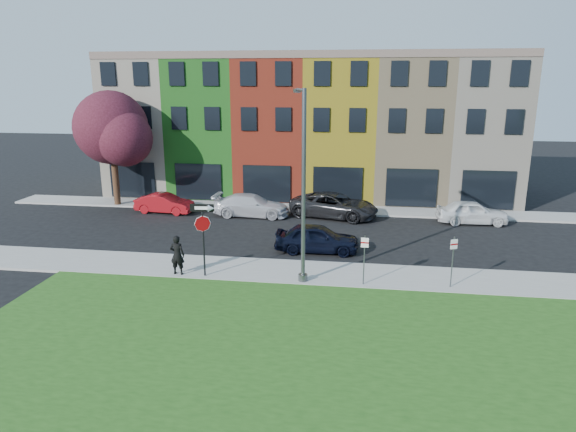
% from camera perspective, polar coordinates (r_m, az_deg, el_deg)
% --- Properties ---
extents(ground, '(120.00, 120.00, 0.00)m').
position_cam_1_polar(ground, '(20.83, 3.21, -9.55)').
color(ground, black).
rests_on(ground, ground).
extents(sidewalk_near, '(40.00, 3.00, 0.12)m').
position_cam_1_polar(sidewalk_near, '(23.52, 8.76, -6.61)').
color(sidewalk_near, gray).
rests_on(sidewalk_near, ground).
extents(sidewalk_far, '(40.00, 2.40, 0.12)m').
position_cam_1_polar(sidewalk_far, '(35.26, 0.50, 0.87)').
color(sidewalk_far, gray).
rests_on(sidewalk_far, ground).
extents(rowhouse_block, '(30.00, 10.12, 10.00)m').
position_cam_1_polar(rowhouse_block, '(40.45, 2.42, 9.76)').
color(rowhouse_block, beige).
rests_on(rowhouse_block, ground).
extents(stop_sign, '(1.05, 0.13, 3.30)m').
position_cam_1_polar(stop_sign, '(22.70, -9.46, -1.04)').
color(stop_sign, black).
rests_on(stop_sign, sidewalk_near).
extents(man, '(0.70, 0.50, 1.82)m').
position_cam_1_polar(man, '(23.54, -12.20, -4.24)').
color(man, black).
rests_on(man, sidewalk_near).
extents(sedan_near, '(1.90, 4.37, 1.46)m').
position_cam_1_polar(sedan_near, '(26.43, 3.23, -2.47)').
color(sedan_near, black).
rests_on(sedan_near, ground).
extents(parked_car_red, '(2.11, 4.17, 1.29)m').
position_cam_1_polar(parked_car_red, '(35.11, -13.54, 1.37)').
color(parked_car_red, maroon).
rests_on(parked_car_red, ground).
extents(parked_car_silver, '(2.13, 4.96, 1.42)m').
position_cam_1_polar(parked_car_silver, '(33.40, -4.10, 1.19)').
color(parked_car_silver, silver).
rests_on(parked_car_silver, ground).
extents(parked_car_dark, '(5.31, 6.87, 1.56)m').
position_cam_1_polar(parked_car_dark, '(33.16, 5.15, 1.19)').
color(parked_car_dark, black).
rests_on(parked_car_dark, ground).
extents(parked_car_white, '(2.17, 4.43, 1.45)m').
position_cam_1_polar(parked_car_white, '(33.54, 19.78, 0.41)').
color(parked_car_white, white).
rests_on(parked_car_white, ground).
extents(street_lamp, '(0.95, 2.52, 8.18)m').
position_cam_1_polar(street_lamp, '(21.58, 1.66, 3.21)').
color(street_lamp, '#4E5153').
rests_on(street_lamp, sidewalk_near).
extents(parking_sign_a, '(0.32, 0.09, 2.18)m').
position_cam_1_polar(parking_sign_a, '(21.98, 8.48, -4.20)').
color(parking_sign_a, '#4E5153').
rests_on(parking_sign_a, sidewalk_near).
extents(parking_sign_b, '(0.30, 0.17, 2.21)m').
position_cam_1_polar(parking_sign_b, '(22.54, 17.86, -4.25)').
color(parking_sign_b, '#4E5153').
rests_on(parking_sign_b, sidewalk_near).
extents(tree_purple, '(5.97, 5.22, 7.83)m').
position_cam_1_polar(tree_purple, '(37.30, -18.87, 9.07)').
color(tree_purple, black).
rests_on(tree_purple, sidewalk_far).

